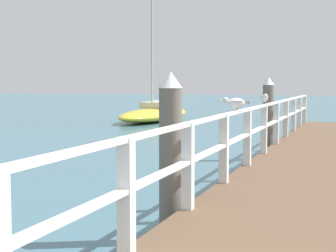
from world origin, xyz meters
TOP-DOWN VIEW (x-y plane):
  - pier_deck at (0.00, 9.15)m, footprint 2.25×18.31m
  - pier_railing at (-1.05, 9.15)m, footprint 0.12×16.83m
  - dock_piling_near at (-1.43, 4.64)m, footprint 0.29×0.29m
  - dock_piling_far at (-1.43, 12.04)m, footprint 0.29×0.29m
  - seagull_foreground at (-1.05, 6.58)m, footprint 0.41×0.32m
  - seagull_background at (-1.04, 9.17)m, footprint 0.23×0.47m
  - boat_0 at (-9.00, 23.86)m, footprint 2.33×7.26m

SIDE VIEW (x-z plane):
  - pier_deck at x=0.00m, z-range 0.00..0.55m
  - boat_0 at x=-9.00m, z-range -3.82..4.61m
  - dock_piling_near at x=-1.43m, z-range 0.01..2.10m
  - dock_piling_far at x=-1.43m, z-range 0.01..2.10m
  - pier_railing at x=-1.05m, z-range 0.67..1.64m
  - seagull_foreground at x=-1.05m, z-range 1.54..1.76m
  - seagull_background at x=-1.04m, z-range 1.54..1.76m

